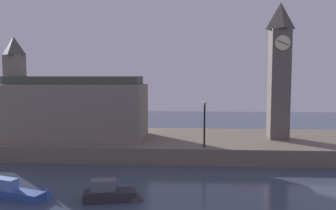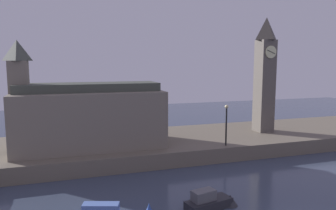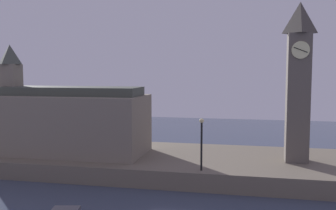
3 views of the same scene
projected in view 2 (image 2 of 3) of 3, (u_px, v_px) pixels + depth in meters
The scene contains 5 objects.
far_embankment at pixel (185, 143), 36.40m from camera, with size 70.00×12.00×1.50m, color #6B6051.
clock_tower at pixel (265, 74), 38.29m from camera, with size 2.08×2.13×13.57m.
parliament_hall at pixel (87, 116), 31.54m from camera, with size 14.21×6.57×10.33m.
streetlamp at pixel (226, 120), 31.99m from camera, with size 0.36×0.36×4.13m.
boat_barge_dark at pixel (213, 201), 21.60m from camera, with size 4.00×1.90×1.39m.
Camera 2 is at (-12.93, -13.17, 9.69)m, focal length 34.30 mm.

